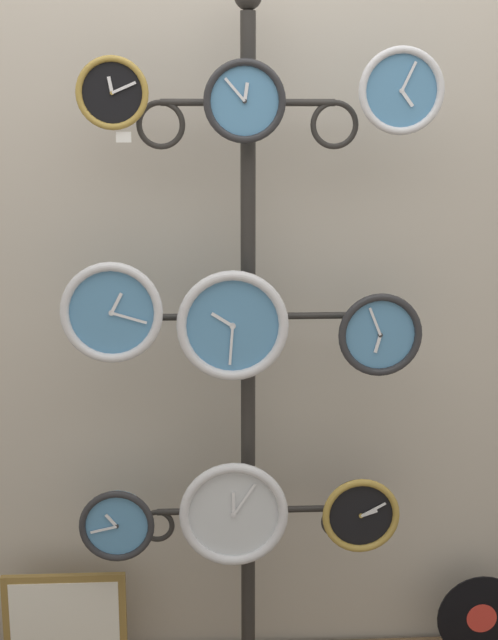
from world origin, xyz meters
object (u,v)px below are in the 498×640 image
(clock_top_center, at_px, (245,101))
(clock_bottom_right, at_px, (361,515))
(clock_middle_center, at_px, (233,326))
(vinyl_record, at_px, (481,618))
(clock_top_right, at_px, (401,91))
(picture_frame, at_px, (65,623))
(display_stand, at_px, (248,464))
(clock_bottom_center, at_px, (234,514))
(clock_middle_right, at_px, (380,334))
(clock_middle_left, at_px, (112,312))
(clock_top_left, at_px, (112,93))
(clock_bottom_left, at_px, (117,525))

(clock_top_center, bearing_deg, clock_bottom_right, -2.01)
(clock_middle_center, bearing_deg, vinyl_record, 7.18)
(clock_top_right, bearing_deg, picture_frame, 173.69)
(clock_top_center, xyz_separation_m, clock_top_right, (0.41, -0.03, 0.03))
(display_stand, relative_size, clock_bottom_center, 6.65)
(clock_middle_center, distance_m, clock_bottom_center, 0.55)
(clock_middle_center, height_order, clock_middle_right, clock_middle_center)
(clock_top_right, relative_size, clock_middle_left, 0.82)
(vinyl_record, bearing_deg, clock_top_right, -162.84)
(clock_bottom_right, bearing_deg, clock_bottom_center, -177.20)
(clock_top_center, relative_size, clock_middle_left, 0.78)
(clock_middle_left, xyz_separation_m, vinyl_record, (1.11, 0.11, -1.01))
(clock_middle_center, bearing_deg, clock_bottom_right, 1.28)
(clock_top_left, height_order, clock_bottom_left, clock_top_left)
(clock_top_right, xyz_separation_m, clock_middle_center, (-0.45, 0.01, -0.63))
(clock_middle_left, relative_size, clock_bottom_right, 1.23)
(clock_top_right, distance_m, clock_middle_center, 0.77)
(clock_top_right, height_order, picture_frame, clock_top_right)
(clock_top_center, height_order, vinyl_record, clock_top_center)
(vinyl_record, bearing_deg, clock_bottom_right, -167.56)
(clock_bottom_left, xyz_separation_m, vinyl_record, (1.12, 0.08, -0.38))
(clock_bottom_right, bearing_deg, clock_middle_right, 1.87)
(clock_top_left, bearing_deg, vinyl_record, 4.06)
(clock_middle_right, relative_size, vinyl_record, 0.84)
(clock_middle_center, relative_size, picture_frame, 0.83)
(display_stand, xyz_separation_m, clock_middle_center, (-0.05, -0.10, 0.45))
(picture_frame, bearing_deg, clock_bottom_center, -12.15)
(picture_frame, bearing_deg, clock_top_right, -6.31)
(clock_middle_right, bearing_deg, clock_top_right, -24.21)
(picture_frame, bearing_deg, clock_top_center, -8.38)
(vinyl_record, bearing_deg, picture_frame, 179.89)
(clock_middle_center, bearing_deg, display_stand, 65.12)
(clock_top_left, relative_size, clock_top_center, 0.87)
(clock_middle_right, height_order, picture_frame, clock_middle_right)
(clock_top_center, bearing_deg, clock_top_right, -3.53)
(clock_bottom_left, bearing_deg, clock_middle_left, -75.84)
(clock_top_center, bearing_deg, picture_frame, 171.62)
(display_stand, height_order, clock_bottom_right, display_stand)
(clock_middle_center, xyz_separation_m, clock_bottom_left, (-0.34, 0.02, -0.59))
(clock_bottom_right, bearing_deg, vinyl_record, 12.44)
(clock_middle_left, height_order, clock_bottom_left, clock_middle_left)
(clock_bottom_left, relative_size, clock_bottom_center, 0.70)
(clock_top_left, bearing_deg, clock_bottom_right, -1.06)
(clock_middle_left, bearing_deg, clock_top_right, 0.56)
(clock_top_left, relative_size, vinyl_record, 0.68)
(display_stand, height_order, clock_bottom_left, display_stand)
(display_stand, distance_m, clock_top_center, 1.05)
(clock_middle_right, height_order, clock_bottom_left, clock_middle_right)
(clock_middle_center, distance_m, clock_bottom_right, 0.68)
(clock_middle_left, bearing_deg, clock_middle_right, 1.73)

